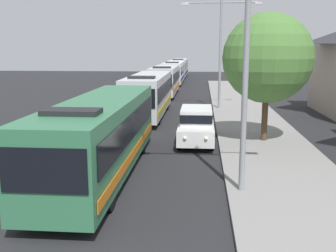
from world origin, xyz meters
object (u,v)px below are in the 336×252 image
bus_fourth_in_line (174,72)px  white_suv (196,124)px  bus_lead (102,133)px  bus_second_in_line (149,93)px  roadside_tree (268,58)px  bus_rear (179,67)px  streetlamp_near (247,45)px  streetlamp_mid (221,43)px  bus_middle (165,79)px

bus_fourth_in_line → white_suv: 35.30m
bus_lead → bus_second_in_line: (-0.00, 13.99, -0.00)m
bus_second_in_line → roadside_tree: roadside_tree is taller
bus_second_in_line → bus_rear: bearing=90.0°
streetlamp_near → white_suv: bearing=102.7°
streetlamp_near → streetlamp_mid: streetlamp_mid is taller
bus_rear → streetlamp_near: streetlamp_near is taller
bus_rear → bus_lead: bearing=-90.0°
streetlamp_mid → bus_second_in_line: bearing=-147.2°
bus_fourth_in_line → streetlamp_near: size_ratio=1.45×
streetlamp_near → bus_fourth_in_line: bearing=97.2°
bus_lead → bus_fourth_in_line: size_ratio=1.01×
white_suv → bus_middle: bearing=99.8°
bus_fourth_in_line → roadside_tree: 35.69m
streetlamp_near → streetlamp_mid: 19.27m
bus_middle → roadside_tree: bearing=-70.9°
streetlamp_near → roadside_tree: bearing=76.1°
streetlamp_near → roadside_tree: 8.08m
bus_second_in_line → roadside_tree: size_ratio=1.64×
streetlamp_mid → streetlamp_near: bearing=-90.0°
streetlamp_mid → bus_rear: bearing=98.4°
streetlamp_mid → roadside_tree: 11.65m
streetlamp_mid → bus_fourth_in_line: bearing=103.0°
bus_fourth_in_line → streetlamp_near: (5.40, -42.62, 3.43)m
bus_rear → roadside_tree: 48.72m
bus_second_in_line → bus_fourth_in_line: size_ratio=0.94×
bus_second_in_line → streetlamp_mid: size_ratio=1.28×
bus_middle → streetlamp_mid: bearing=-60.9°
bus_lead → bus_fourth_in_line: bearing=90.0°
bus_middle → bus_fourth_in_line: (0.00, 13.64, 0.00)m
bus_rear → roadside_tree: bearing=-81.3°
white_suv → streetlamp_mid: bearing=81.8°
bus_second_in_line → bus_fourth_in_line: bearing=90.0°
streetlamp_near → roadside_tree: streetlamp_near is taller
bus_fourth_in_line → streetlamp_near: 43.10m
bus_lead → bus_middle: size_ratio=1.11×
streetlamp_mid → bus_middle: bearing=119.1°
bus_middle → bus_fourth_in_line: 13.64m
bus_middle → streetlamp_near: streetlamp_near is taller
bus_middle → bus_lead: bearing=-90.0°
white_suv → streetlamp_mid: size_ratio=0.57×
bus_rear → streetlamp_mid: streetlamp_mid is taller
bus_fourth_in_line → bus_rear: bearing=90.0°
bus_second_in_line → white_suv: size_ratio=2.26×
bus_middle → roadside_tree: roadside_tree is taller
bus_fourth_in_line → bus_second_in_line: bearing=-90.0°
bus_middle → roadside_tree: 22.58m
bus_second_in_line → streetlamp_mid: (5.40, 3.47, 3.72)m
bus_lead → roadside_tree: (7.34, 6.01, 2.82)m
bus_lead → bus_middle: (-0.00, 27.18, -0.00)m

